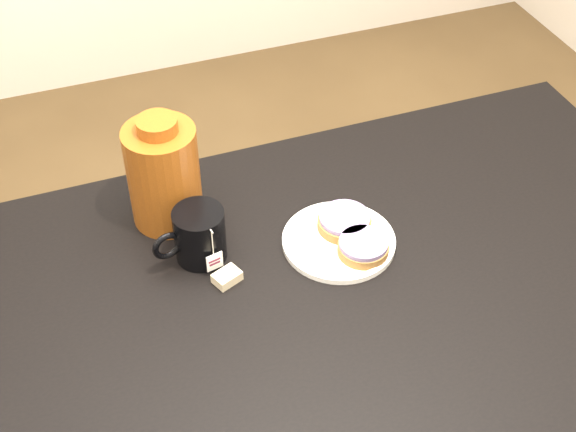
{
  "coord_description": "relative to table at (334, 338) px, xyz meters",
  "views": [
    {
      "loc": [
        -0.37,
        -0.78,
        1.74
      ],
      "look_at": [
        -0.02,
        0.17,
        0.81
      ],
      "focal_mm": 50.0,
      "sensor_mm": 36.0,
      "label": 1
    }
  ],
  "objects": [
    {
      "name": "mug",
      "position": [
        -0.18,
        0.19,
        0.13
      ],
      "size": [
        0.14,
        0.11,
        0.1
      ],
      "rotation": [
        0.0,
        0.0,
        0.21
      ],
      "color": "black",
      "rests_on": "table"
    },
    {
      "name": "bagel_front",
      "position": [
        0.09,
        0.09,
        0.11
      ],
      "size": [
        0.12,
        0.12,
        0.03
      ],
      "color": "brown",
      "rests_on": "plate"
    },
    {
      "name": "plate",
      "position": [
        0.06,
        0.13,
        0.09
      ],
      "size": [
        0.2,
        0.2,
        0.01
      ],
      "color": "white",
      "rests_on": "table"
    },
    {
      "name": "table",
      "position": [
        0.0,
        0.0,
        0.0
      ],
      "size": [
        1.4,
        0.9,
        0.75
      ],
      "color": "black",
      "rests_on": "ground_plane"
    },
    {
      "name": "bagel_back",
      "position": [
        0.08,
        0.16,
        0.11
      ],
      "size": [
        0.13,
        0.13,
        0.03
      ],
      "color": "brown",
      "rests_on": "plate"
    },
    {
      "name": "bagel_package",
      "position": [
        -0.2,
        0.31,
        0.18
      ],
      "size": [
        0.14,
        0.14,
        0.22
      ],
      "rotation": [
        0.0,
        0.0,
        0.1
      ],
      "color": "#5D290C",
      "rests_on": "table"
    },
    {
      "name": "teabag_pouch",
      "position": [
        -0.15,
        0.11,
        0.09
      ],
      "size": [
        0.05,
        0.05,
        0.02
      ],
      "primitive_type": "cube",
      "rotation": [
        0.0,
        0.0,
        0.39
      ],
      "color": "#C6B793",
      "rests_on": "table"
    }
  ]
}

